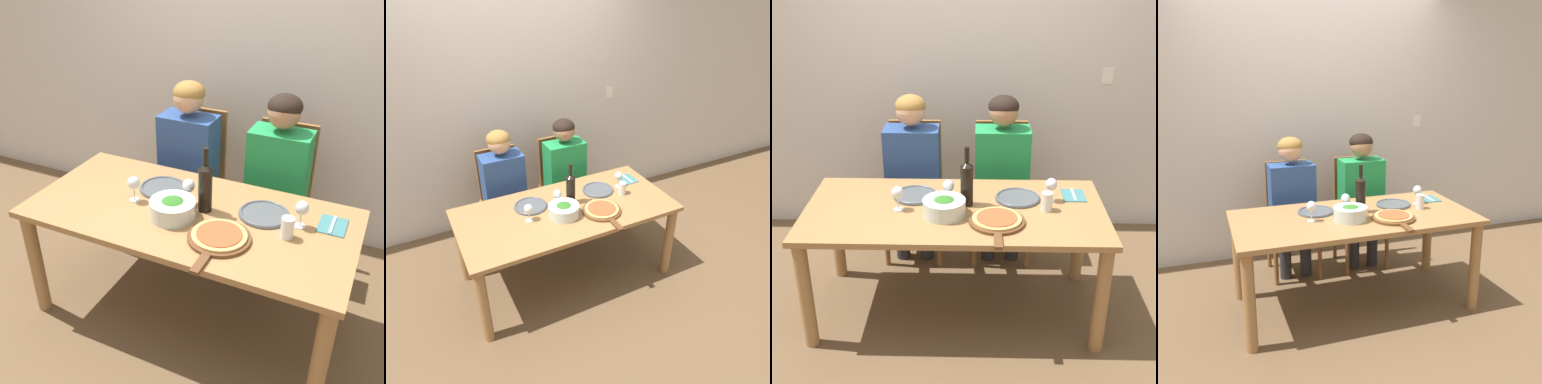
% 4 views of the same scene
% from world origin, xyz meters
% --- Properties ---
extents(ground_plane, '(40.00, 40.00, 0.00)m').
position_xyz_m(ground_plane, '(0.00, 0.00, 0.00)').
color(ground_plane, brown).
extents(back_wall, '(10.00, 0.06, 2.70)m').
position_xyz_m(back_wall, '(0.00, 1.20, 1.35)').
color(back_wall, silver).
rests_on(back_wall, ground).
extents(dining_table, '(1.79, 0.85, 0.72)m').
position_xyz_m(dining_table, '(0.00, 0.00, 0.62)').
color(dining_table, '#9E7042').
rests_on(dining_table, ground).
extents(chair_left, '(0.42, 0.42, 0.99)m').
position_xyz_m(chair_left, '(-0.33, 0.77, 0.52)').
color(chair_left, brown).
rests_on(chair_left, ground).
extents(chair_right, '(0.42, 0.42, 0.99)m').
position_xyz_m(chair_right, '(0.31, 0.77, 0.52)').
color(chair_right, brown).
rests_on(chair_right, ground).
extents(person_woman, '(0.47, 0.51, 1.23)m').
position_xyz_m(person_woman, '(-0.33, 0.65, 0.74)').
color(person_woman, '#28282D').
rests_on(person_woman, ground).
extents(person_man, '(0.47, 0.51, 1.23)m').
position_xyz_m(person_man, '(0.31, 0.65, 0.74)').
color(person_man, '#28282D').
rests_on(person_man, ground).
extents(wine_bottle, '(0.08, 0.08, 0.37)m').
position_xyz_m(wine_bottle, '(0.07, 0.05, 0.87)').
color(wine_bottle, black).
rests_on(wine_bottle, dining_table).
extents(broccoli_bowl, '(0.25, 0.25, 0.11)m').
position_xyz_m(broccoli_bowl, '(-0.06, -0.09, 0.78)').
color(broccoli_bowl, silver).
rests_on(broccoli_bowl, dining_table).
extents(dinner_plate_left, '(0.28, 0.28, 0.02)m').
position_xyz_m(dinner_plate_left, '(-0.25, 0.16, 0.73)').
color(dinner_plate_left, '#4C5156').
rests_on(dinner_plate_left, dining_table).
extents(dinner_plate_right, '(0.28, 0.28, 0.02)m').
position_xyz_m(dinner_plate_right, '(0.38, 0.13, 0.73)').
color(dinner_plate_right, '#4C5156').
rests_on(dinner_plate_right, dining_table).
extents(pizza_on_board, '(0.32, 0.46, 0.04)m').
position_xyz_m(pizza_on_board, '(0.24, -0.18, 0.74)').
color(pizza_on_board, brown).
rests_on(pizza_on_board, dining_table).
extents(wine_glass_left, '(0.07, 0.07, 0.15)m').
position_xyz_m(wine_glass_left, '(-0.33, -0.03, 0.83)').
color(wine_glass_left, silver).
rests_on(wine_glass_left, dining_table).
extents(wine_glass_right, '(0.07, 0.07, 0.15)m').
position_xyz_m(wine_glass_right, '(0.58, 0.11, 0.83)').
color(wine_glass_right, silver).
rests_on(wine_glass_right, dining_table).
extents(wine_glass_centre, '(0.07, 0.07, 0.15)m').
position_xyz_m(wine_glass_centre, '(-0.04, 0.07, 0.83)').
color(wine_glass_centre, silver).
rests_on(wine_glass_centre, dining_table).
extents(water_tumbler, '(0.07, 0.07, 0.11)m').
position_xyz_m(water_tumbler, '(0.54, -0.01, 0.78)').
color(water_tumbler, silver).
rests_on(water_tumbler, dining_table).
extents(fork_on_napkin, '(0.14, 0.18, 0.01)m').
position_xyz_m(fork_on_napkin, '(0.73, 0.19, 0.73)').
color(fork_on_napkin, '#387075').
rests_on(fork_on_napkin, dining_table).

